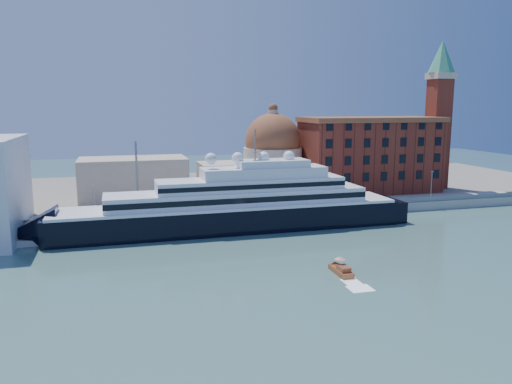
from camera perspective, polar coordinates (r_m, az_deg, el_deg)
name	(u,v)px	position (r m, az deg, el deg)	size (l,w,h in m)	color
ground	(255,258)	(95.84, -0.09, -7.61)	(400.00, 400.00, 0.00)	#396462
quay	(219,215)	(127.49, -4.25, -2.63)	(180.00, 10.00, 2.50)	gray
land	(194,190)	(167.18, -7.09, 0.23)	(260.00, 72.00, 2.00)	slate
quay_fence	(223,211)	(122.79, -3.84, -2.23)	(180.00, 0.10, 1.20)	slate
superyacht	(219,211)	(115.77, -4.27, -2.15)	(91.54, 12.69, 27.36)	black
service_barge	(40,241)	(114.74, -23.50, -5.13)	(11.06, 4.26, 2.44)	white
water_taxi	(341,270)	(88.45, 9.72, -8.77)	(2.23, 6.41, 3.03)	brown
warehouse	(370,154)	(160.37, 12.89, 4.26)	(43.00, 19.00, 23.25)	maroon
campanile	(439,105)	(172.51, 20.19, 9.27)	(8.40, 8.40, 47.00)	maroon
church	(223,166)	(150.07, -3.74, 3.01)	(66.00, 18.00, 25.50)	beige
lamp_posts	(169,185)	(122.33, -9.96, 0.81)	(120.80, 2.40, 18.00)	slate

